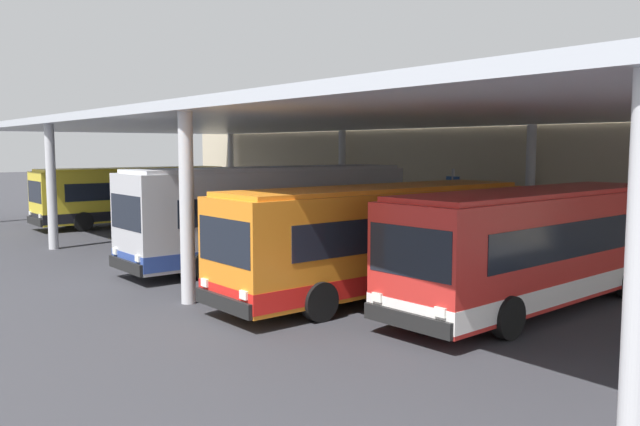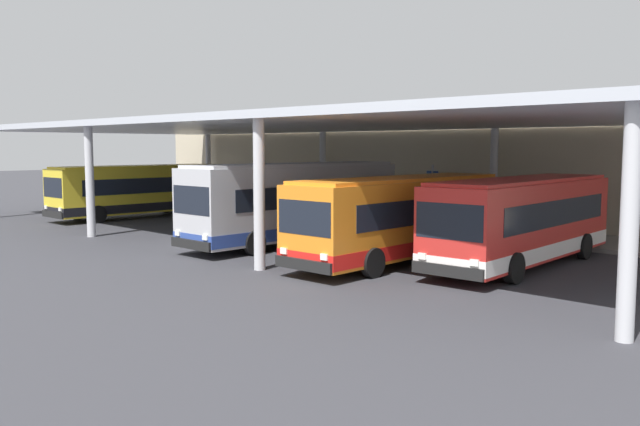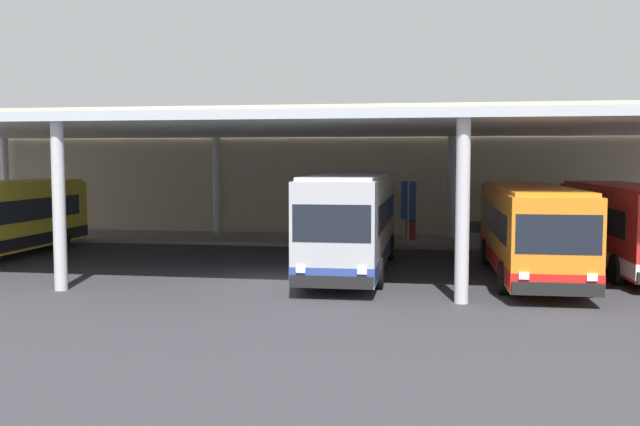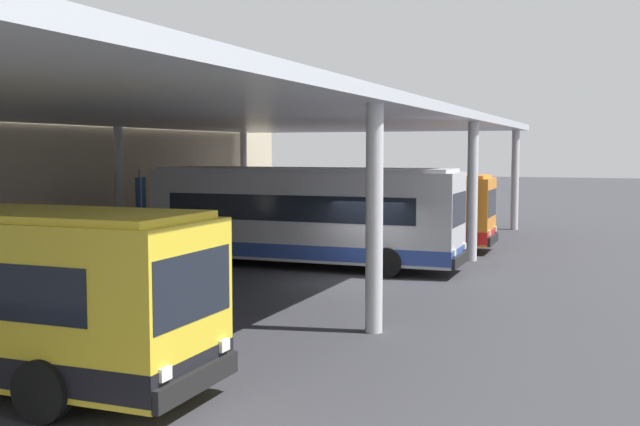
% 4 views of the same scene
% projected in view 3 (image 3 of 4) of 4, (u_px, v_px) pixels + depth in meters
% --- Properties ---
extents(ground_plane, '(200.00, 200.00, 0.00)m').
position_uv_depth(ground_plane, '(271.00, 282.00, 23.66)').
color(ground_plane, '#333338').
extents(platform_kerb, '(42.00, 4.50, 0.18)m').
position_uv_depth(platform_kerb, '(325.00, 240.00, 35.21)').
color(platform_kerb, gray).
rests_on(platform_kerb, ground).
extents(station_building_facade, '(48.00, 1.60, 7.00)m').
position_uv_depth(station_building_facade, '(335.00, 170.00, 38.15)').
color(station_building_facade, '#C1B293').
rests_on(station_building_facade, ground).
extents(canopy_shelter, '(40.00, 17.00, 5.55)m').
position_uv_depth(canopy_shelter, '(302.00, 129.00, 28.67)').
color(canopy_shelter, silver).
rests_on(canopy_shelter, ground).
extents(bus_second_bay, '(2.80, 11.35, 3.57)m').
position_uv_depth(bus_second_bay, '(352.00, 221.00, 25.94)').
color(bus_second_bay, '#B7B7BC').
rests_on(bus_second_bay, ground).
extents(bus_middle_bay, '(2.86, 10.57, 3.17)m').
position_uv_depth(bus_middle_bay, '(530.00, 230.00, 24.45)').
color(bus_middle_bay, orange).
rests_on(bus_middle_bay, ground).
extents(bus_far_bay, '(3.07, 10.64, 3.17)m').
position_uv_depth(bus_far_bay, '(626.00, 226.00, 26.12)').
color(bus_far_bay, red).
rests_on(bus_far_bay, ground).
extents(bench_waiting, '(1.80, 0.45, 0.92)m').
position_uv_depth(bench_waiting, '(484.00, 231.00, 33.98)').
color(bench_waiting, '#4C515B').
rests_on(bench_waiting, platform_kerb).
extents(trash_bin, '(0.52, 0.52, 0.98)m').
position_uv_depth(trash_bin, '(411.00, 230.00, 34.49)').
color(trash_bin, maroon).
rests_on(trash_bin, platform_kerb).
extents(banner_sign, '(0.70, 0.12, 3.20)m').
position_uv_depth(banner_sign, '(408.00, 204.00, 33.60)').
color(banner_sign, '#B2B2B7').
rests_on(banner_sign, platform_kerb).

